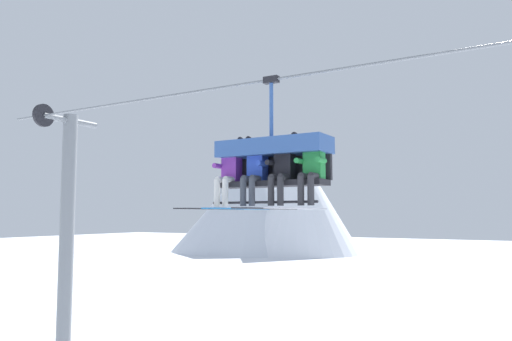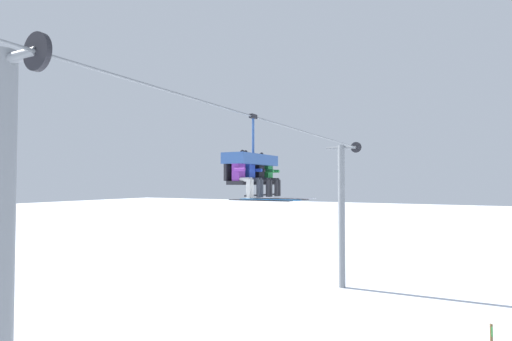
{
  "view_description": "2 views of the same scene",
  "coord_description": "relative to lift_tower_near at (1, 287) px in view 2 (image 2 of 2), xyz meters",
  "views": [
    {
      "loc": [
        3.41,
        -8.47,
        5.02
      ],
      "look_at": [
        -0.99,
        -1.0,
        5.79
      ],
      "focal_mm": 35.0,
      "sensor_mm": 36.0,
      "label": 1
    },
    {
      "loc": [
        -10.53,
        -6.21,
        5.57
      ],
      "look_at": [
        -0.74,
        -0.86,
        5.91
      ],
      "focal_mm": 28.0,
      "sensor_mm": 36.0,
      "label": 2
    }
  ],
  "objects": [
    {
      "name": "lift_cable",
      "position": [
        8.75,
        -0.78,
        3.41
      ],
      "size": [
        19.5,
        0.05,
        0.05
      ],
      "color": "slate"
    },
    {
      "name": "skier_purple",
      "position": [
        5.49,
        -0.92,
        1.78
      ],
      "size": [
        0.48,
        1.7,
        1.34
      ],
      "color": "purple"
    },
    {
      "name": "skier_black",
      "position": [
        6.59,
        -0.92,
        1.78
      ],
      "size": [
        0.48,
        1.7,
        1.34
      ],
      "color": "black"
    },
    {
      "name": "lift_tower_far",
      "position": [
        17.5,
        0.0,
        0.0
      ],
      "size": [
        0.36,
        1.88,
        7.71
      ],
      "color": "slate",
      "rests_on": "ground_plane"
    },
    {
      "name": "skier_blue",
      "position": [
        6.04,
        -0.92,
        1.78
      ],
      "size": [
        0.48,
        1.7,
        1.34
      ],
      "color": "#2847B7"
    },
    {
      "name": "lift_tower_near",
      "position": [
        0.0,
        0.0,
        0.0
      ],
      "size": [
        0.36,
        1.88,
        7.71
      ],
      "color": "slate",
      "rests_on": "ground_plane"
    },
    {
      "name": "chairlift_chair",
      "position": [
        6.32,
        -0.71,
        2.05
      ],
      "size": [
        2.07,
        0.74,
        2.28
      ],
      "color": "#232328"
    },
    {
      "name": "skier_green",
      "position": [
        7.14,
        -0.93,
        1.76
      ],
      "size": [
        0.46,
        1.7,
        1.23
      ],
      "color": "#23843D"
    }
  ]
}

